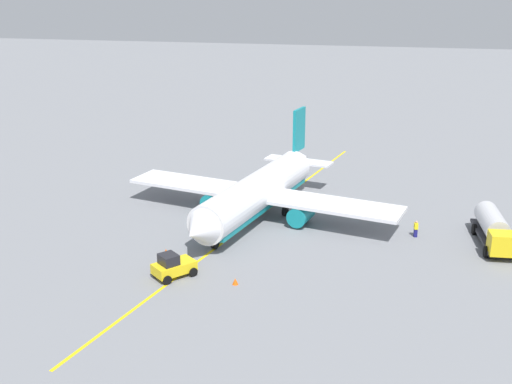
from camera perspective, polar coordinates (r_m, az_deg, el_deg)
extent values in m
plane|color=slate|center=(68.83, 0.00, -2.37)|extent=(400.00, 400.00, 0.00)
cylinder|color=white|center=(67.83, 0.00, -0.02)|extent=(22.44, 8.49, 3.96)
cube|color=teal|center=(68.18, 0.00, -0.88)|extent=(21.09, 7.54, 1.11)
cone|color=white|center=(57.67, -5.26, -3.51)|extent=(3.80, 4.36, 3.80)
cone|color=white|center=(79.04, 4.03, 2.93)|extent=(4.90, 4.19, 3.36)
cube|color=teal|center=(77.52, 3.92, 5.66)|extent=(3.20, 1.02, 5.20)
cube|color=white|center=(78.49, 3.86, 2.82)|extent=(4.10, 8.72, 0.24)
cube|color=white|center=(68.84, 0.36, -0.17)|extent=(11.23, 31.59, 0.36)
cylinder|color=teal|center=(66.64, 4.12, -2.00)|extent=(3.57, 2.72, 2.10)
cylinder|color=teal|center=(70.83, -3.73, -0.74)|extent=(3.57, 2.72, 2.10)
cylinder|color=#4C4C51|center=(60.80, -3.74, -4.12)|extent=(0.24, 0.24, 1.24)
cylinder|color=black|center=(61.04, -3.73, -4.66)|extent=(1.16, 0.62, 1.10)
cylinder|color=#4C4C51|center=(69.15, 2.66, -1.26)|extent=(0.24, 0.24, 1.24)
cylinder|color=black|center=(69.36, 2.65, -1.74)|extent=(1.16, 0.62, 1.10)
cylinder|color=#4C4C51|center=(71.20, -1.20, -0.65)|extent=(0.24, 0.24, 1.24)
cylinder|color=black|center=(71.40, -1.19, -1.12)|extent=(1.16, 0.62, 1.10)
cube|color=#2D2D33|center=(66.35, 20.57, -3.78)|extent=(9.07, 3.35, 0.30)
cube|color=yellow|center=(62.37, 21.42, -4.36)|extent=(2.22, 2.58, 2.00)
cube|color=black|center=(61.42, 21.64, -4.33)|extent=(0.35, 2.01, 0.90)
cylinder|color=silver|center=(66.45, 20.59, -2.55)|extent=(6.26, 2.88, 2.30)
cylinder|color=black|center=(62.85, 20.11, -5.11)|extent=(1.13, 0.46, 1.10)
cylinder|color=black|center=(68.62, 21.21, -3.26)|extent=(1.13, 0.46, 1.10)
cylinder|color=black|center=(68.07, 19.16, -3.20)|extent=(1.13, 0.46, 1.10)
cube|color=yellow|center=(55.75, -7.43, -6.78)|extent=(4.05, 3.82, 0.90)
cube|color=black|center=(55.15, -7.92, -6.06)|extent=(2.10, 2.12, 0.90)
cylinder|color=black|center=(57.31, -6.79, -6.52)|extent=(0.81, 0.74, 0.80)
cylinder|color=black|center=(55.75, -5.73, -7.22)|extent=(0.81, 0.74, 0.80)
cylinder|color=black|center=(56.18, -9.08, -7.17)|extent=(0.81, 0.74, 0.80)
cylinder|color=black|center=(54.59, -8.06, -7.91)|extent=(0.81, 0.74, 0.80)
cube|color=navy|center=(65.76, 14.25, -3.59)|extent=(0.49, 0.39, 0.85)
cube|color=yellow|center=(65.50, 14.30, -3.00)|extent=(0.57, 0.44, 0.60)
sphere|color=tan|center=(65.34, 14.33, -2.64)|extent=(0.24, 0.24, 0.24)
cone|color=#F2590F|center=(54.14, -1.89, -8.09)|extent=(0.52, 0.52, 0.58)
cone|color=#F2590F|center=(60.18, -8.16, -5.40)|extent=(0.58, 0.58, 0.64)
cube|color=yellow|center=(68.83, 0.00, -2.36)|extent=(62.02, 13.54, 0.01)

